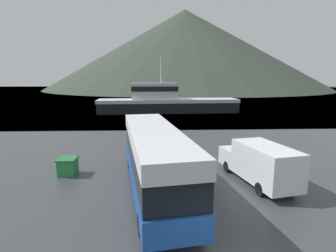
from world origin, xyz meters
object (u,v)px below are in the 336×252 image
at_px(delivery_van, 259,162).
at_px(storage_bin, 68,166).
at_px(fishing_boat, 165,102).
at_px(tour_bus, 154,156).

relative_size(delivery_van, storage_bin, 5.09).
distance_m(fishing_boat, storage_bin, 31.26).
relative_size(tour_bus, storage_bin, 9.66).
distance_m(tour_bus, storage_bin, 6.09).
height_order(fishing_boat, storage_bin, fishing_boat).
relative_size(delivery_van, fishing_boat, 0.25).
distance_m(delivery_van, fishing_boat, 32.53).
height_order(tour_bus, storage_bin, tour_bus).
xyz_separation_m(tour_bus, storage_bin, (-5.38, 2.53, -1.34)).
relative_size(tour_bus, fishing_boat, 0.47).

